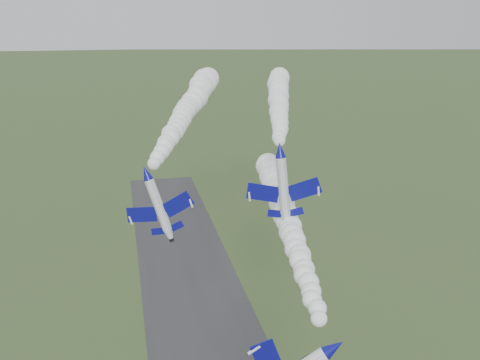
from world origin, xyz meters
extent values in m
cylinder|color=white|center=(4.94, -4.00, 31.67)|extent=(2.81, 8.30, 2.02)
cone|color=white|center=(5.43, 0.92, 31.67)|extent=(2.18, 1.93, 2.02)
cylinder|color=black|center=(5.52, 1.89, 31.67)|extent=(1.07, 0.68, 1.02)
ellipsoid|color=black|center=(5.19, -6.12, 31.97)|extent=(1.61, 2.91, 1.34)
cube|color=navy|center=(3.28, -3.05, 34.00)|extent=(2.81, 2.57, 3.78)
cube|color=navy|center=(4.48, 0.14, 32.96)|extent=(1.26, 1.17, 1.66)
cube|color=navy|center=(6.20, -0.03, 30.38)|extent=(1.26, 1.17, 1.66)
cube|color=navy|center=(6.36, -0.28, 32.37)|extent=(1.98, 1.72, 1.29)
cylinder|color=white|center=(-11.17, 22.83, 42.79)|extent=(3.55, 7.50, 1.64)
cone|color=navy|center=(-12.42, 18.38, 42.79)|extent=(2.10, 2.29, 1.64)
cone|color=white|center=(-9.97, 27.11, 42.79)|extent=(2.00, 1.95, 1.64)
cylinder|color=black|center=(-9.74, 27.95, 42.79)|extent=(0.94, 0.73, 0.83)
ellipsoid|color=black|center=(-11.82, 21.06, 43.26)|extent=(1.73, 2.71, 1.09)
cube|color=navy|center=(-13.35, 24.16, 41.88)|extent=(4.28, 3.06, 1.32)
cube|color=navy|center=(-8.54, 22.82, 43.45)|extent=(4.28, 3.06, 1.32)
cube|color=navy|center=(-11.47, 26.72, 42.37)|extent=(1.89, 1.38, 0.61)
cube|color=navy|center=(-8.90, 26.00, 43.21)|extent=(1.89, 1.38, 0.61)
cube|color=navy|center=(-10.57, 26.25, 43.87)|extent=(1.03, 1.53, 1.86)
cylinder|color=white|center=(7.64, 24.25, 44.54)|extent=(3.95, 8.52, 1.65)
cone|color=navy|center=(6.15, 19.17, 44.54)|extent=(2.20, 2.57, 1.65)
cone|color=white|center=(9.08, 29.14, 44.54)|extent=(2.09, 2.19, 1.65)
cylinder|color=black|center=(9.37, 30.10, 44.54)|extent=(0.97, 0.81, 0.84)
ellipsoid|color=black|center=(6.98, 22.20, 45.10)|extent=(1.87, 3.07, 1.10)
cube|color=navy|center=(5.03, 25.86, 44.07)|extent=(5.08, 3.60, 0.63)
cube|color=navy|center=(10.75, 24.17, 44.71)|extent=(5.08, 3.60, 0.63)
cube|color=navy|center=(7.30, 28.73, 44.37)|extent=(2.23, 1.62, 0.31)
cube|color=navy|center=(10.35, 27.83, 44.71)|extent=(2.23, 1.62, 0.31)
cube|color=navy|center=(8.63, 28.09, 45.83)|extent=(0.79, 1.63, 2.20)
camera|label=1|loc=(-13.92, -45.87, 62.81)|focal=40.00mm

